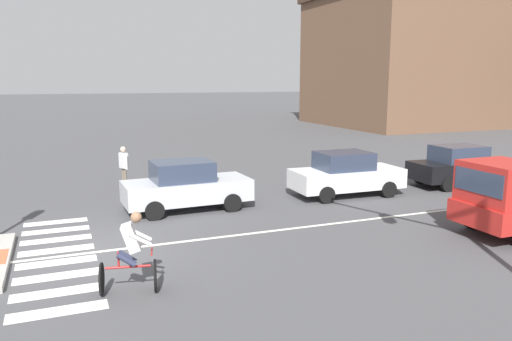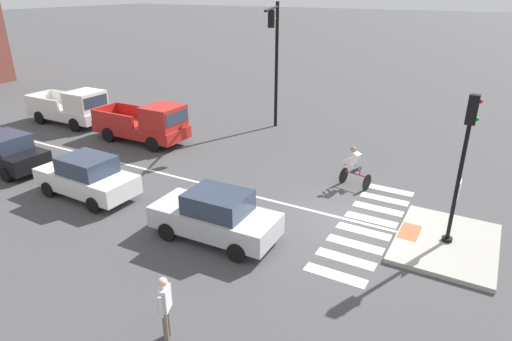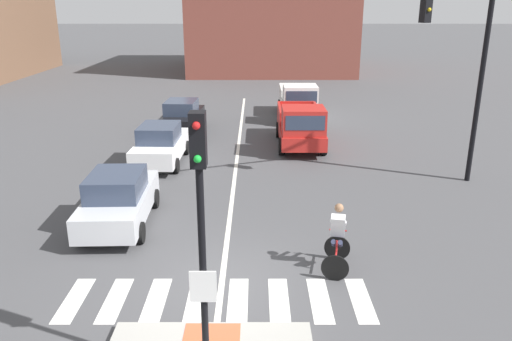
# 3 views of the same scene
# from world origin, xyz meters

# --- Properties ---
(ground_plane) EXTENTS (300.00, 300.00, 0.00)m
(ground_plane) POSITION_xyz_m (0.00, 0.00, 0.00)
(ground_plane) COLOR #474749
(tactile_pad_front) EXTENTS (1.10, 0.60, 0.01)m
(tactile_pad_front) POSITION_xyz_m (0.00, -2.07, 0.15)
(tactile_pad_front) COLOR #DB5B38
(tactile_pad_front) RESTS_ON traffic_island
(signal_pole) EXTENTS (0.44, 0.38, 4.63)m
(signal_pole) POSITION_xyz_m (0.00, -3.20, 2.94)
(signal_pole) COLOR black
(signal_pole) RESTS_ON traffic_island
(crosswalk_stripe_a) EXTENTS (0.44, 1.80, 0.01)m
(crosswalk_stripe_a) POSITION_xyz_m (-3.19, -0.69, 0.00)
(crosswalk_stripe_a) COLOR silver
(crosswalk_stripe_a) RESTS_ON ground
(crosswalk_stripe_b) EXTENTS (0.44, 1.80, 0.01)m
(crosswalk_stripe_b) POSITION_xyz_m (-2.28, -0.69, 0.00)
(crosswalk_stripe_b) COLOR silver
(crosswalk_stripe_b) RESTS_ON ground
(crosswalk_stripe_c) EXTENTS (0.44, 1.80, 0.01)m
(crosswalk_stripe_c) POSITION_xyz_m (-1.37, -0.69, 0.00)
(crosswalk_stripe_c) COLOR silver
(crosswalk_stripe_c) RESTS_ON ground
(crosswalk_stripe_d) EXTENTS (0.44, 1.80, 0.01)m
(crosswalk_stripe_d) POSITION_xyz_m (-0.46, -0.69, 0.00)
(crosswalk_stripe_d) COLOR silver
(crosswalk_stripe_d) RESTS_ON ground
(crosswalk_stripe_e) EXTENTS (0.44, 1.80, 0.01)m
(crosswalk_stripe_e) POSITION_xyz_m (0.46, -0.69, 0.00)
(crosswalk_stripe_e) COLOR silver
(crosswalk_stripe_e) RESTS_ON ground
(crosswalk_stripe_f) EXTENTS (0.44, 1.80, 0.01)m
(crosswalk_stripe_f) POSITION_xyz_m (1.37, -0.69, 0.00)
(crosswalk_stripe_f) COLOR silver
(crosswalk_stripe_f) RESTS_ON ground
(crosswalk_stripe_g) EXTENTS (0.44, 1.80, 0.01)m
(crosswalk_stripe_g) POSITION_xyz_m (2.28, -0.69, 0.00)
(crosswalk_stripe_g) COLOR silver
(crosswalk_stripe_g) RESTS_ON ground
(crosswalk_stripe_h) EXTENTS (0.44, 1.80, 0.01)m
(crosswalk_stripe_h) POSITION_xyz_m (3.19, -0.69, 0.00)
(crosswalk_stripe_h) COLOR silver
(crosswalk_stripe_h) RESTS_ON ground
(lane_centre_line) EXTENTS (0.14, 28.00, 0.01)m
(lane_centre_line) POSITION_xyz_m (0.05, 10.00, 0.00)
(lane_centre_line) COLOR silver
(lane_centre_line) RESTS_ON ground
(traffic_light_mast) EXTENTS (4.60, 1.82, 6.77)m
(traffic_light_mast) POSITION_xyz_m (7.87, 6.93, 4.42)
(traffic_light_mast) COLOR black
(traffic_light_mast) RESTS_ON ground
(building_corner_right) EXTENTS (15.22, 16.71, 10.96)m
(building_corner_right) POSITION_xyz_m (2.24, 40.77, 5.50)
(building_corner_right) COLOR brown
(building_corner_right) RESTS_ON ground
(car_white_westbound_far) EXTENTS (1.93, 4.14, 1.64)m
(car_white_westbound_far) POSITION_xyz_m (-3.03, 9.34, 0.81)
(car_white_westbound_far) COLOR white
(car_white_westbound_far) RESTS_ON ground
(car_black_westbound_distant) EXTENTS (1.98, 4.17, 1.64)m
(car_black_westbound_distant) POSITION_xyz_m (-2.88, 14.59, 0.81)
(car_black_westbound_distant) COLOR black
(car_black_westbound_distant) RESTS_ON ground
(car_silver_westbound_near) EXTENTS (1.94, 4.15, 1.64)m
(car_silver_westbound_near) POSITION_xyz_m (-3.18, 3.34, 0.81)
(car_silver_westbound_near) COLOR silver
(car_silver_westbound_near) RESTS_ON ground
(pickup_truck_red_eastbound_far) EXTENTS (2.07, 5.10, 2.08)m
(pickup_truck_red_eastbound_far) POSITION_xyz_m (2.87, 11.64, 0.98)
(pickup_truck_red_eastbound_far) COLOR red
(pickup_truck_red_eastbound_far) RESTS_ON ground
(pickup_truck_white_eastbound_distant) EXTENTS (2.07, 5.10, 2.08)m
(pickup_truck_white_eastbound_distant) POSITION_xyz_m (3.23, 17.62, 0.98)
(pickup_truck_white_eastbound_distant) COLOR white
(pickup_truck_white_eastbound_distant) RESTS_ON ground
(cyclist) EXTENTS (0.86, 1.20, 1.68)m
(cyclist) POSITION_xyz_m (2.84, 0.73, 0.87)
(cyclist) COLOR black
(cyclist) RESTS_ON ground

